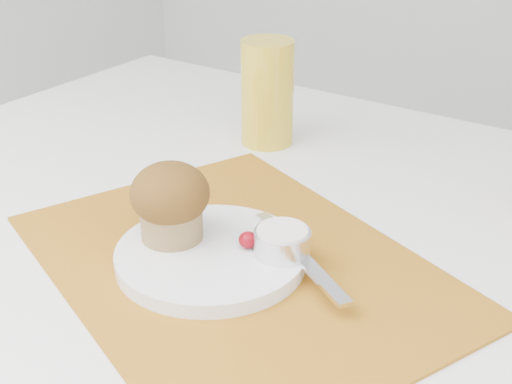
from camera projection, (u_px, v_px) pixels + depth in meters
The scene contains 9 objects.
placemat at pixel (236, 265), 0.72m from camera, with size 0.45×0.33×0.00m, color #A46516.
plate at pixel (211, 256), 0.71m from camera, with size 0.19×0.19×0.02m, color white.
ramekin at pixel (282, 242), 0.70m from camera, with size 0.06×0.06×0.02m, color silver.
cream at pixel (282, 232), 0.69m from camera, with size 0.05×0.05×0.01m, color white.
raspberry_near at pixel (264, 230), 0.73m from camera, with size 0.02×0.02×0.02m, color #61020E.
raspberry_far at pixel (248, 240), 0.71m from camera, with size 0.02×0.02×0.02m, color #5A0209.
butter_knife at pixel (299, 255), 0.70m from camera, with size 0.18×0.01×0.00m, color silver.
juice_glass at pixel (267, 93), 0.97m from camera, with size 0.07×0.07×0.15m, color yellow.
muffin at pixel (170, 201), 0.71m from camera, with size 0.08×0.08×0.08m.
Camera 1 is at (0.35, -0.57, 1.14)m, focal length 50.00 mm.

